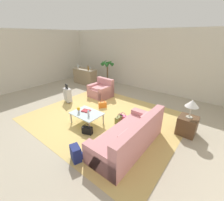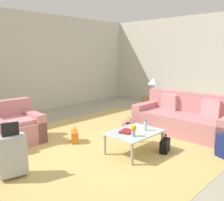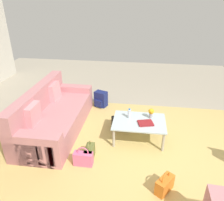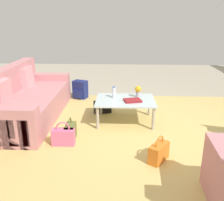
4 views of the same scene
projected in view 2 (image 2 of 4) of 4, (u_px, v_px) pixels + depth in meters
ground_plane at (100, 151)px, 4.74m from camera, size 12.00×12.00×0.00m
wall_back at (3, 64)px, 7.21m from camera, size 10.24×0.12×3.10m
wall_right at (213, 63)px, 8.05m from camera, size 0.12×8.00×3.10m
area_rug at (114, 141)px, 5.30m from camera, size 5.20×4.40×0.01m
couch at (186, 120)px, 5.84m from camera, size 0.97×2.32×0.92m
armchair at (13, 128)px, 5.18m from camera, size 1.03×0.94×0.86m
coffee_table at (134, 134)px, 4.62m from camera, size 1.00×0.74×0.41m
water_bottle at (145, 126)px, 4.67m from camera, size 0.06×0.06×0.20m
coffee_table_book at (127, 131)px, 4.58m from camera, size 0.32×0.28×0.03m
flower_vase at (133, 129)px, 4.33m from camera, size 0.11×0.11×0.21m
side_table at (153, 105)px, 7.64m from camera, size 0.52×0.52×0.57m
table_lamp at (154, 81)px, 7.51m from camera, size 0.37×0.37×0.56m
suitcase_silver at (12, 155)px, 3.67m from camera, size 0.44×0.30×0.85m
handbag_olive at (132, 129)px, 5.73m from camera, size 0.15×0.32×0.36m
handbag_black at (165, 145)px, 4.69m from camera, size 0.35×0.24×0.36m
handbag_pink at (129, 127)px, 5.89m from camera, size 0.32×0.14×0.36m
handbag_orange at (75, 136)px, 5.21m from camera, size 0.30×0.34×0.36m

